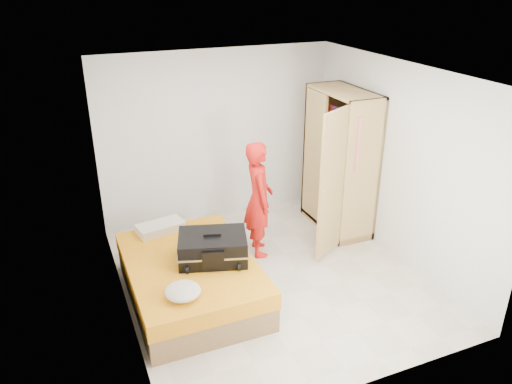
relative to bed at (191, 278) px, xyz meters
name	(u,v)px	position (x,y,z in m)	size (l,w,h in m)	color
room	(272,184)	(1.05, 0.01, 1.05)	(4.00, 4.02, 2.60)	beige
bed	(191,278)	(0.00, 0.00, 0.00)	(1.42, 2.02, 0.50)	olive
wardrobe	(339,167)	(2.50, 0.85, 0.75)	(1.10, 1.47, 2.10)	tan
person	(259,199)	(1.16, 0.66, 0.55)	(0.59, 0.38, 1.61)	red
suitcase	(213,248)	(0.26, -0.07, 0.40)	(0.94, 0.79, 0.34)	black
round_cushion	(183,291)	(-0.26, -0.66, 0.32)	(0.37, 0.37, 0.14)	beige
pillow	(160,227)	(-0.15, 0.85, 0.30)	(0.59, 0.30, 0.11)	beige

